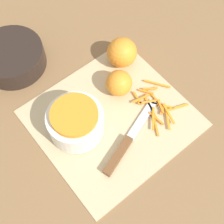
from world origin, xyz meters
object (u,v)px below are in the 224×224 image
Objects in this scene: bowl_speckled at (76,122)px; knife at (123,148)px; orange_left at (122,52)px; orange_right at (119,83)px; bowl_dark at (12,57)px.

knife is at bearing -64.96° from bowl_speckled.
orange_left reaches higher than orange_right.
bowl_speckled reaches higher than bowl_dark.
bowl_speckled reaches higher than orange_right.
orange_left reaches higher than knife.
bowl_speckled is 0.16m from orange_right.
orange_left is (0.17, 0.21, 0.04)m from knife.
knife is 2.78× the size of orange_left.
bowl_speckled is 0.13m from knife.
bowl_speckled is at bearing -86.42° from bowl_dark.
bowl_speckled is 0.77× the size of bowl_dark.
bowl_speckled is 2.00× the size of orange_right.
orange_left is 1.19× the size of orange_right.
bowl_dark is at bearing 141.61° from orange_left.
knife is 0.27m from orange_left.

